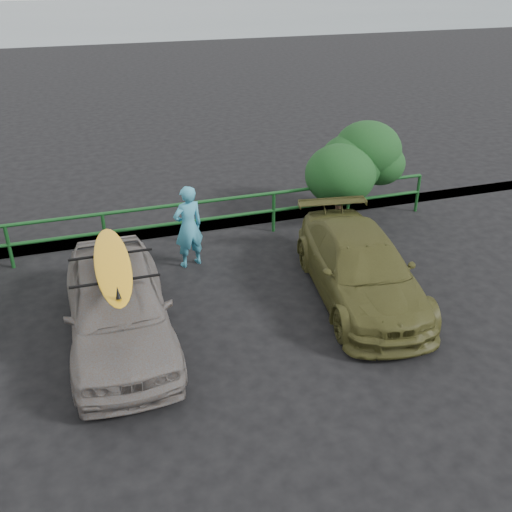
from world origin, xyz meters
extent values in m
plane|color=black|center=(0.00, 0.00, 0.00)|extent=(80.00, 80.00, 0.00)
plane|color=slate|center=(0.00, 60.00, 0.00)|extent=(200.00, 200.00, 0.00)
imported|color=slate|center=(-1.04, 1.57, 0.73)|extent=(1.79, 4.33, 1.46)
imported|color=#494820|center=(3.60, 1.64, 0.64)|extent=(2.43, 4.64, 1.28)
imported|color=teal|center=(0.70, 3.95, 0.91)|extent=(0.76, 0.60, 1.83)
ellipsoid|color=gold|center=(-1.04, 1.57, 1.55)|extent=(0.63, 2.82, 0.08)
camera|label=1|loc=(-1.33, -6.94, 6.04)|focal=40.00mm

